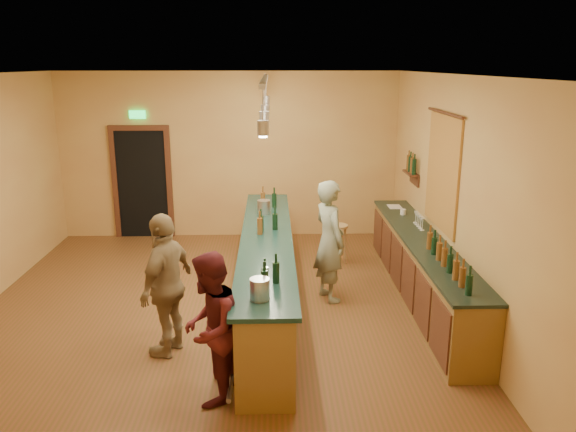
{
  "coord_description": "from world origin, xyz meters",
  "views": [
    {
      "loc": [
        0.82,
        -7.31,
        3.34
      ],
      "look_at": [
        1.05,
        0.2,
        1.29
      ],
      "focal_mm": 35.0,
      "sensor_mm": 36.0,
      "label": 1
    }
  ],
  "objects_px": {
    "back_counter": "(422,269)",
    "bartender": "(329,241)",
    "customer_a": "(210,328)",
    "tasting_bar": "(267,267)",
    "bar_stool": "(338,233)",
    "customer_b": "(167,285)"
  },
  "relations": [
    {
      "from": "back_counter",
      "to": "bartender",
      "type": "relative_size",
      "value": 2.58
    },
    {
      "from": "bartender",
      "to": "customer_a",
      "type": "height_order",
      "value": "bartender"
    },
    {
      "from": "tasting_bar",
      "to": "bar_stool",
      "type": "relative_size",
      "value": 7.32
    },
    {
      "from": "bartender",
      "to": "back_counter",
      "type": "bearing_deg",
      "value": -117.69
    },
    {
      "from": "tasting_bar",
      "to": "bartender",
      "type": "xyz_separation_m",
      "value": [
        0.9,
        0.3,
        0.28
      ]
    },
    {
      "from": "back_counter",
      "to": "customer_b",
      "type": "bearing_deg",
      "value": -157.56
    },
    {
      "from": "back_counter",
      "to": "bar_stool",
      "type": "bearing_deg",
      "value": 123.23
    },
    {
      "from": "customer_b",
      "to": "bar_stool",
      "type": "relative_size",
      "value": 2.46
    },
    {
      "from": "tasting_bar",
      "to": "bartender",
      "type": "height_order",
      "value": "bartender"
    },
    {
      "from": "back_counter",
      "to": "customer_b",
      "type": "height_order",
      "value": "customer_b"
    },
    {
      "from": "back_counter",
      "to": "customer_a",
      "type": "bearing_deg",
      "value": -139.39
    },
    {
      "from": "bar_stool",
      "to": "customer_b",
      "type": "bearing_deg",
      "value": -128.28
    },
    {
      "from": "bartender",
      "to": "bar_stool",
      "type": "height_order",
      "value": "bartender"
    },
    {
      "from": "back_counter",
      "to": "bar_stool",
      "type": "xyz_separation_m",
      "value": [
        -1.03,
        1.57,
        0.07
      ]
    },
    {
      "from": "tasting_bar",
      "to": "customer_b",
      "type": "bearing_deg",
      "value": -133.4
    },
    {
      "from": "back_counter",
      "to": "tasting_bar",
      "type": "xyz_separation_m",
      "value": [
        -2.23,
        -0.18,
        0.12
      ]
    },
    {
      "from": "customer_a",
      "to": "tasting_bar",
      "type": "bearing_deg",
      "value": 175.31
    },
    {
      "from": "tasting_bar",
      "to": "customer_a",
      "type": "relative_size",
      "value": 3.25
    },
    {
      "from": "back_counter",
      "to": "customer_a",
      "type": "distance_m",
      "value": 3.67
    },
    {
      "from": "bartender",
      "to": "customer_b",
      "type": "relative_size",
      "value": 1.03
    },
    {
      "from": "tasting_bar",
      "to": "bartender",
      "type": "bearing_deg",
      "value": 18.65
    },
    {
      "from": "customer_a",
      "to": "customer_b",
      "type": "xyz_separation_m",
      "value": [
        -0.6,
        0.99,
        0.07
      ]
    }
  ]
}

